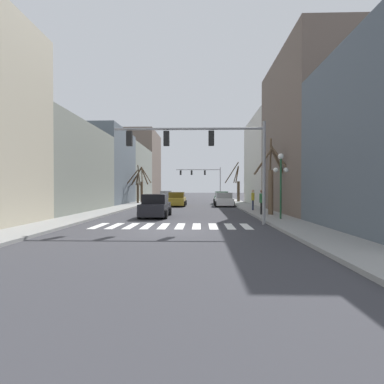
# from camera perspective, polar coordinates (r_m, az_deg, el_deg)

# --- Properties ---
(ground_plane) EXTENTS (240.00, 240.00, 0.00)m
(ground_plane) POSITION_cam_1_polar(r_m,az_deg,el_deg) (14.80, -4.49, -7.35)
(ground_plane) COLOR #38383D
(sidewalk_left) EXTENTS (2.37, 90.00, 0.15)m
(sidewalk_left) POSITION_cam_1_polar(r_m,az_deg,el_deg) (16.82, -27.60, -6.20)
(sidewalk_left) COLOR gray
(sidewalk_left) RESTS_ON ground_plane
(sidewalk_right) EXTENTS (2.37, 90.00, 0.15)m
(sidewalk_right) POSITION_cam_1_polar(r_m,az_deg,el_deg) (15.54, 20.68, -6.73)
(sidewalk_right) COLOR gray
(sidewalk_right) RESTS_ON ground_plane
(building_row_left) EXTENTS (6.00, 61.87, 13.92)m
(building_row_left) POSITION_cam_1_polar(r_m,az_deg,el_deg) (43.37, -14.96, 5.03)
(building_row_left) COLOR #BCB299
(building_row_left) RESTS_ON ground_plane
(building_row_right) EXTENTS (6.00, 34.46, 12.84)m
(building_row_right) POSITION_cam_1_polar(r_m,az_deg,el_deg) (28.17, 20.93, 7.71)
(building_row_right) COLOR #515B66
(building_row_right) RESTS_ON ground_plane
(crosswalk_stripes) EXTENTS (8.55, 2.60, 0.01)m
(crosswalk_stripes) POSITION_cam_1_polar(r_m,az_deg,el_deg) (16.53, -3.83, -6.49)
(crosswalk_stripes) COLOR white
(crosswalk_stripes) RESTS_ON ground_plane
(traffic_signal_near) EXTENTS (8.64, 0.28, 5.87)m
(traffic_signal_near) POSITION_cam_1_polar(r_m,az_deg,el_deg) (17.26, 2.59, 8.57)
(traffic_signal_near) COLOR gray
(traffic_signal_near) RESTS_ON ground_plane
(traffic_signal_far) EXTENTS (8.16, 0.28, 5.87)m
(traffic_signal_far) POSITION_cam_1_polar(r_m,az_deg,el_deg) (54.82, 2.15, 3.18)
(traffic_signal_far) COLOR gray
(traffic_signal_far) RESTS_ON ground_plane
(street_lamp_right_corner) EXTENTS (0.95, 0.36, 4.11)m
(street_lamp_right_corner) POSITION_cam_1_polar(r_m,az_deg,el_deg) (19.64, 16.55, 3.59)
(street_lamp_right_corner) COLOR #1E4C2D
(street_lamp_right_corner) RESTS_ON sidewalk_right
(car_parked_left_far) EXTENTS (2.02, 4.34, 1.65)m
(car_parked_left_far) POSITION_cam_1_polar(r_m,az_deg,el_deg) (21.78, -6.97, -2.72)
(car_parked_left_far) COLOR black
(car_parked_left_far) RESTS_ON ground_plane
(car_at_intersection) EXTENTS (1.98, 4.48, 1.65)m
(car_at_intersection) POSITION_cam_1_polar(r_m,az_deg,el_deg) (39.64, 5.61, -1.16)
(car_at_intersection) COLOR #236B38
(car_at_intersection) RESTS_ON ground_plane
(car_parked_right_mid) EXTENTS (2.12, 4.79, 1.63)m
(car_parked_right_mid) POSITION_cam_1_polar(r_m,az_deg,el_deg) (34.79, -2.88, -1.43)
(car_parked_right_mid) COLOR #A38423
(car_parked_right_mid) RESTS_ON ground_plane
(car_parked_left_mid) EXTENTS (2.15, 4.30, 1.57)m
(car_parked_left_mid) POSITION_cam_1_polar(r_m,az_deg,el_deg) (34.40, 6.08, -1.50)
(car_parked_left_mid) COLOR white
(car_parked_left_mid) RESTS_ON ground_plane
(car_parked_left_near) EXTENTS (2.17, 4.45, 1.62)m
(car_parked_left_near) POSITION_cam_1_polar(r_m,az_deg,el_deg) (50.33, -4.94, -0.77)
(car_parked_left_near) COLOR silver
(car_parked_left_near) RESTS_ON ground_plane
(pedestrian_waiting_at_curb) EXTENTS (0.47, 0.72, 1.81)m
(pedestrian_waiting_at_curb) POSITION_cam_1_polar(r_m,az_deg,el_deg) (22.71, 13.15, -1.45)
(pedestrian_waiting_at_curb) COLOR black
(pedestrian_waiting_at_curb) RESTS_ON sidewalk_right
(pedestrian_on_left_sidewalk) EXTENTS (0.34, 0.77, 1.80)m
(pedestrian_on_left_sidewalk) POSITION_cam_1_polar(r_m,az_deg,el_deg) (26.95, 11.52, -1.12)
(pedestrian_on_left_sidewalk) COLOR #282D47
(pedestrian_on_left_sidewalk) RESTS_ON sidewalk_right
(street_tree_right_far) EXTENTS (2.64, 1.33, 5.59)m
(street_tree_right_far) POSITION_cam_1_polar(r_m,az_deg,el_deg) (22.77, 14.99, 2.11)
(street_tree_right_far) COLOR brown
(street_tree_right_far) RESTS_ON sidewalk_right
(street_tree_left_far) EXTENTS (2.79, 2.15, 4.90)m
(street_tree_left_far) POSITION_cam_1_polar(r_m,az_deg,el_deg) (41.96, -9.62, 1.46)
(street_tree_left_far) COLOR brown
(street_tree_left_far) RESTS_ON sidewalk_left
(street_tree_left_near) EXTENTS (1.69, 2.10, 4.96)m
(street_tree_left_near) POSITION_cam_1_polar(r_m,az_deg,el_deg) (39.50, -10.47, 1.18)
(street_tree_left_near) COLOR #473828
(street_tree_left_near) RESTS_ON sidewalk_left
(street_tree_left_mid) EXTENTS (2.24, 1.91, 5.74)m
(street_tree_left_mid) POSITION_cam_1_polar(r_m,az_deg,el_deg) (43.86, 8.64, 1.10)
(street_tree_left_mid) COLOR #473828
(street_tree_left_mid) RESTS_ON sidewalk_right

